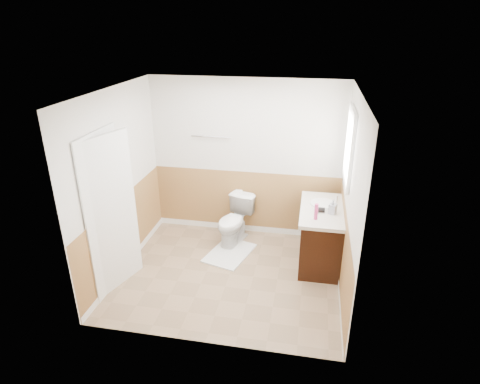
% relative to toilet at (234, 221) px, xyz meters
% --- Properties ---
extents(floor, '(3.00, 3.00, 0.00)m').
position_rel_toilet_xyz_m(floor, '(0.11, -0.88, -0.37)').
color(floor, '#8C7051').
rests_on(floor, ground).
extents(ceiling, '(3.00, 3.00, 0.00)m').
position_rel_toilet_xyz_m(ceiling, '(0.11, -0.88, 2.13)').
color(ceiling, white).
rests_on(ceiling, floor).
extents(wall_back, '(3.00, 0.00, 3.00)m').
position_rel_toilet_xyz_m(wall_back, '(0.11, 0.42, 0.88)').
color(wall_back, silver).
rests_on(wall_back, floor).
extents(wall_front, '(3.00, 0.00, 3.00)m').
position_rel_toilet_xyz_m(wall_front, '(0.11, -2.18, 0.88)').
color(wall_front, silver).
rests_on(wall_front, floor).
extents(wall_left, '(0.00, 3.00, 3.00)m').
position_rel_toilet_xyz_m(wall_left, '(-1.39, -0.88, 0.88)').
color(wall_left, silver).
rests_on(wall_left, floor).
extents(wall_right, '(0.00, 3.00, 3.00)m').
position_rel_toilet_xyz_m(wall_right, '(1.61, -0.88, 0.88)').
color(wall_right, silver).
rests_on(wall_right, floor).
extents(wainscot_back, '(3.00, 0.00, 3.00)m').
position_rel_toilet_xyz_m(wainscot_back, '(0.11, 0.40, 0.13)').
color(wainscot_back, olive).
rests_on(wainscot_back, floor).
extents(wainscot_front, '(3.00, 0.00, 3.00)m').
position_rel_toilet_xyz_m(wainscot_front, '(0.11, -2.17, 0.13)').
color(wainscot_front, olive).
rests_on(wainscot_front, floor).
extents(wainscot_left, '(0.00, 2.60, 2.60)m').
position_rel_toilet_xyz_m(wainscot_left, '(-1.38, -0.88, 0.13)').
color(wainscot_left, olive).
rests_on(wainscot_left, floor).
extents(wainscot_right, '(0.00, 2.60, 2.60)m').
position_rel_toilet_xyz_m(wainscot_right, '(1.60, -0.88, 0.13)').
color(wainscot_right, olive).
rests_on(wainscot_right, floor).
extents(toilet, '(0.59, 0.80, 0.73)m').
position_rel_toilet_xyz_m(toilet, '(0.00, 0.00, 0.00)').
color(toilet, white).
rests_on(toilet, floor).
extents(bath_mat, '(0.75, 0.92, 0.02)m').
position_rel_toilet_xyz_m(bath_mat, '(0.00, -0.36, -0.36)').
color(bath_mat, white).
rests_on(bath_mat, floor).
extents(vanity_cabinet, '(0.55, 1.10, 0.80)m').
position_rel_toilet_xyz_m(vanity_cabinet, '(1.32, -0.31, 0.03)').
color(vanity_cabinet, black).
rests_on(vanity_cabinet, floor).
extents(vanity_knob_left, '(0.03, 0.03, 0.03)m').
position_rel_toilet_xyz_m(vanity_knob_left, '(1.02, -0.41, 0.18)').
color(vanity_knob_left, silver).
rests_on(vanity_knob_left, vanity_cabinet).
extents(vanity_knob_right, '(0.03, 0.03, 0.03)m').
position_rel_toilet_xyz_m(vanity_knob_right, '(1.02, -0.21, 0.18)').
color(vanity_knob_right, silver).
rests_on(vanity_knob_right, vanity_cabinet).
extents(countertop, '(0.60, 1.15, 0.05)m').
position_rel_toilet_xyz_m(countertop, '(1.31, -0.31, 0.46)').
color(countertop, silver).
rests_on(countertop, vanity_cabinet).
extents(sink_basin, '(0.36, 0.36, 0.02)m').
position_rel_toilet_xyz_m(sink_basin, '(1.32, -0.16, 0.49)').
color(sink_basin, white).
rests_on(sink_basin, countertop).
extents(faucet, '(0.02, 0.02, 0.14)m').
position_rel_toilet_xyz_m(faucet, '(1.50, -0.16, 0.55)').
color(faucet, silver).
rests_on(faucet, countertop).
extents(lotion_bottle, '(0.05, 0.05, 0.22)m').
position_rel_toilet_xyz_m(lotion_bottle, '(1.22, -0.65, 0.59)').
color(lotion_bottle, '#C93475').
rests_on(lotion_bottle, countertop).
extents(soap_dispenser, '(0.12, 0.12, 0.20)m').
position_rel_toilet_xyz_m(soap_dispenser, '(1.44, -0.45, 0.58)').
color(soap_dispenser, '#9096A3').
rests_on(soap_dispenser, countertop).
extents(hair_dryer_body, '(0.14, 0.07, 0.07)m').
position_rel_toilet_xyz_m(hair_dryer_body, '(1.27, -0.43, 0.52)').
color(hair_dryer_body, black).
rests_on(hair_dryer_body, countertop).
extents(hair_dryer_handle, '(0.03, 0.03, 0.07)m').
position_rel_toilet_xyz_m(hair_dryer_handle, '(1.24, -0.45, 0.49)').
color(hair_dryer_handle, black).
rests_on(hair_dryer_handle, countertop).
extents(mirror_panel, '(0.02, 0.35, 0.90)m').
position_rel_toilet_xyz_m(mirror_panel, '(1.59, 0.22, 1.18)').
color(mirror_panel, silver).
rests_on(mirror_panel, wall_right).
extents(window_frame, '(0.04, 0.80, 1.00)m').
position_rel_toilet_xyz_m(window_frame, '(1.58, -0.30, 1.38)').
color(window_frame, white).
rests_on(window_frame, wall_right).
extents(window_glass, '(0.01, 0.70, 0.90)m').
position_rel_toilet_xyz_m(window_glass, '(1.60, -0.30, 1.38)').
color(window_glass, white).
rests_on(window_glass, wall_right).
extents(door, '(0.29, 0.78, 2.04)m').
position_rel_toilet_xyz_m(door, '(-1.29, -1.33, 0.65)').
color(door, white).
rests_on(door, wall_left).
extents(door_frame, '(0.02, 0.92, 2.10)m').
position_rel_toilet_xyz_m(door_frame, '(-1.36, -1.33, 0.66)').
color(door_frame, white).
rests_on(door_frame, wall_left).
extents(door_knob, '(0.06, 0.06, 0.06)m').
position_rel_toilet_xyz_m(door_knob, '(-1.23, -1.00, 0.58)').
color(door_knob, silver).
rests_on(door_knob, door).
extents(towel_bar, '(0.62, 0.02, 0.02)m').
position_rel_toilet_xyz_m(towel_bar, '(-0.44, 0.36, 1.23)').
color(towel_bar, silver).
rests_on(towel_bar, wall_back).
extents(tp_holder_bar, '(0.14, 0.02, 0.02)m').
position_rel_toilet_xyz_m(tp_holder_bar, '(0.01, 0.34, 0.33)').
color(tp_holder_bar, silver).
rests_on(tp_holder_bar, wall_back).
extents(tp_roll, '(0.10, 0.11, 0.11)m').
position_rel_toilet_xyz_m(tp_roll, '(0.01, 0.34, 0.33)').
color(tp_roll, white).
rests_on(tp_roll, tp_holder_bar).
extents(tp_sheet, '(0.10, 0.01, 0.16)m').
position_rel_toilet_xyz_m(tp_sheet, '(0.01, 0.34, 0.22)').
color(tp_sheet, white).
rests_on(tp_sheet, tp_roll).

